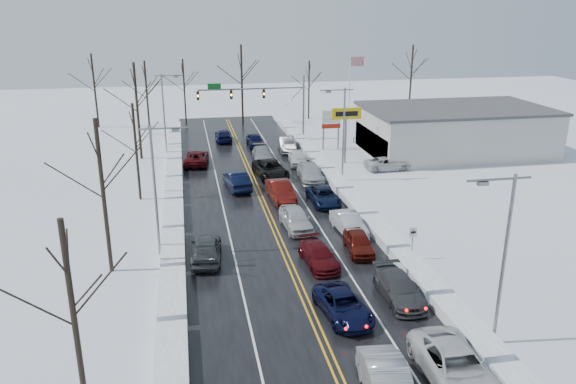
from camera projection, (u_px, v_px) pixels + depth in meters
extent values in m
plane|color=silver|center=(272.00, 224.00, 43.88)|extent=(160.00, 160.00, 0.00)
cube|color=black|center=(269.00, 215.00, 45.74)|extent=(14.00, 84.00, 0.01)
cube|color=white|center=(174.00, 222.00, 44.41)|extent=(1.59, 72.00, 0.71)
cube|color=white|center=(358.00, 209.00, 47.08)|extent=(1.59, 72.00, 0.71)
cylinder|color=slate|center=(304.00, 107.00, 70.15)|extent=(0.24, 0.24, 8.00)
cylinder|color=slate|center=(252.00, 89.00, 68.21)|extent=(13.00, 0.18, 0.18)
cylinder|color=slate|center=(294.00, 97.00, 69.49)|extent=(2.33, 0.10, 2.33)
cube|color=#0C591E|center=(214.00, 86.00, 67.29)|extent=(1.60, 0.08, 0.70)
cube|color=black|center=(264.00, 94.00, 68.68)|extent=(0.32, 0.25, 1.05)
sphere|color=#3F0705|center=(264.00, 92.00, 68.43)|extent=(0.20, 0.20, 0.20)
sphere|color=orange|center=(264.00, 94.00, 68.53)|extent=(0.22, 0.22, 0.22)
sphere|color=black|center=(264.00, 96.00, 68.63)|extent=(0.20, 0.20, 0.20)
cube|color=black|center=(231.00, 95.00, 67.98)|extent=(0.32, 0.25, 1.05)
sphere|color=#3F0705|center=(231.00, 92.00, 67.73)|extent=(0.20, 0.20, 0.20)
sphere|color=orange|center=(231.00, 95.00, 67.83)|extent=(0.22, 0.22, 0.22)
sphere|color=black|center=(231.00, 97.00, 67.93)|extent=(0.20, 0.20, 0.20)
cube|color=black|center=(198.00, 96.00, 67.28)|extent=(0.32, 0.25, 1.05)
sphere|color=#3F0705|center=(198.00, 93.00, 67.03)|extent=(0.20, 0.20, 0.20)
sphere|color=orange|center=(198.00, 96.00, 67.13)|extent=(0.22, 0.22, 0.22)
sphere|color=black|center=(198.00, 98.00, 67.22)|extent=(0.20, 0.20, 0.20)
cylinder|color=slate|center=(346.00, 138.00, 59.72)|extent=(0.20, 0.20, 5.60)
cube|color=yellow|center=(346.00, 114.00, 58.88)|extent=(3.20, 0.30, 1.20)
cube|color=black|center=(347.00, 114.00, 58.73)|extent=(2.40, 0.04, 0.50)
cylinder|color=slate|center=(323.00, 133.00, 65.40)|extent=(0.16, 0.16, 4.00)
cylinder|color=slate|center=(338.00, 133.00, 65.72)|extent=(0.16, 0.16, 4.00)
cube|color=white|center=(331.00, 113.00, 64.82)|extent=(2.20, 0.22, 0.70)
cube|color=white|center=(331.00, 120.00, 65.08)|extent=(2.20, 0.22, 0.70)
cube|color=#AB1F0D|center=(331.00, 126.00, 65.30)|extent=(2.20, 0.22, 0.50)
cylinder|color=slate|center=(412.00, 245.00, 37.52)|extent=(0.08, 0.08, 2.20)
cube|color=white|center=(413.00, 232.00, 37.23)|extent=(0.55, 0.05, 0.70)
cube|color=black|center=(413.00, 232.00, 37.20)|extent=(0.35, 0.02, 0.15)
cylinder|color=silver|center=(349.00, 95.00, 72.83)|extent=(0.14, 0.14, 10.00)
cube|color=#BABAB4|center=(454.00, 131.00, 64.04)|extent=(20.00, 12.00, 5.00)
cube|color=#262628|center=(371.00, 143.00, 62.59)|extent=(0.10, 11.00, 2.80)
cube|color=#3F3F42|center=(457.00, 108.00, 63.19)|extent=(20.40, 12.40, 0.30)
cylinder|color=slate|center=(504.00, 263.00, 27.18)|extent=(0.18, 0.18, 9.00)
cylinder|color=slate|center=(499.00, 179.00, 25.66)|extent=(3.20, 0.12, 0.12)
cube|color=slate|center=(483.00, 183.00, 25.56)|extent=(0.50, 0.25, 0.18)
cylinder|color=slate|center=(344.00, 135.00, 53.24)|extent=(0.18, 0.18, 9.00)
cylinder|color=slate|center=(337.00, 90.00, 51.72)|extent=(3.20, 0.12, 0.12)
cube|color=slate|center=(328.00, 92.00, 51.62)|extent=(0.50, 0.25, 0.18)
cylinder|color=slate|center=(155.00, 193.00, 37.22)|extent=(0.18, 0.18, 9.00)
cylinder|color=slate|center=(163.00, 128.00, 35.99)|extent=(3.20, 0.12, 0.12)
cube|color=slate|center=(176.00, 130.00, 36.17)|extent=(0.50, 0.25, 0.18)
cylinder|color=slate|center=(164.00, 114.00, 63.28)|extent=(0.18, 0.18, 9.00)
cylinder|color=slate|center=(169.00, 75.00, 62.05)|extent=(3.20, 0.12, 0.12)
cube|color=slate|center=(176.00, 77.00, 62.23)|extent=(0.50, 0.25, 0.18)
cylinder|color=#2D231C|center=(75.00, 326.00, 21.89)|extent=(0.24, 0.24, 9.00)
cylinder|color=#2D231C|center=(104.00, 198.00, 34.68)|extent=(0.27, 0.27, 10.00)
cylinder|color=#2D231C|center=(136.00, 153.00, 48.12)|extent=(0.23, 0.23, 8.50)
cylinder|color=#2D231C|center=(138.00, 112.00, 60.71)|extent=(0.28, 0.28, 10.50)
cylinder|color=#2D231C|center=(147.00, 98.00, 72.11)|extent=(0.25, 0.25, 9.50)
cylinder|color=#2D231C|center=(95.00, 91.00, 76.35)|extent=(0.27, 0.27, 10.00)
cylinder|color=#2D231C|center=(184.00, 91.00, 79.55)|extent=(0.24, 0.24, 9.00)
cylinder|color=#2D231C|center=(242.00, 85.00, 78.77)|extent=(0.29, 0.29, 11.00)
cylinder|color=#2D231C|center=(309.00, 90.00, 82.32)|extent=(0.23, 0.23, 8.50)
cylinder|color=#2D231C|center=(411.00, 80.00, 85.27)|extent=(0.28, 0.28, 10.50)
imported|color=black|center=(343.00, 316.00, 31.06)|extent=(2.77, 5.04, 1.34)
imported|color=#49090E|center=(319.00, 264.00, 37.16)|extent=(2.26, 4.75, 1.34)
imported|color=silver|center=(296.00, 229.00, 43.07)|extent=(2.20, 4.88, 1.63)
imported|color=#500E0A|center=(281.00, 200.00, 49.23)|extent=(2.10, 5.23, 1.69)
imported|color=black|center=(271.00, 177.00, 55.82)|extent=(3.34, 6.11, 1.62)
imported|color=gray|center=(262.00, 160.00, 61.72)|extent=(2.21, 4.95, 1.41)
imported|color=black|center=(255.00, 147.00, 67.51)|extent=(1.96, 4.54, 1.52)
imported|color=silver|center=(454.00, 382.00, 25.67)|extent=(2.84, 5.98, 1.65)
imported|color=#3A3C3F|center=(398.00, 299.00, 32.81)|extent=(2.05, 4.96, 1.43)
imported|color=#51100A|center=(358.00, 252.00, 39.06)|extent=(2.00, 4.30, 1.42)
imported|color=silver|center=(348.00, 232.00, 42.35)|extent=(1.95, 4.62, 1.48)
imported|color=black|center=(324.00, 204.00, 48.40)|extent=(2.37, 4.95, 1.36)
imported|color=#AEB2B7|center=(310.00, 180.00, 54.77)|extent=(2.51, 5.50, 1.56)
imported|color=white|center=(298.00, 164.00, 60.06)|extent=(2.22, 4.58, 1.51)
imported|color=#424548|center=(287.00, 151.00, 65.49)|extent=(2.07, 5.07, 1.63)
imported|color=black|center=(237.00, 189.00, 52.27)|extent=(2.39, 5.27, 1.68)
imported|color=#4A090F|center=(197.00, 164.00, 60.17)|extent=(2.97, 5.59, 1.50)
imported|color=black|center=(224.00, 141.00, 70.24)|extent=(2.15, 5.00, 1.43)
imported|color=#3B3E40|center=(207.00, 260.00, 37.82)|extent=(2.41, 5.08, 1.68)
imported|color=silver|center=(387.00, 170.00, 58.16)|extent=(4.82, 2.25, 1.34)
imported|color=#434649|center=(399.00, 159.00, 62.11)|extent=(2.22, 5.36, 1.55)
imported|color=black|center=(364.00, 146.00, 67.97)|extent=(1.94, 4.50, 1.51)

